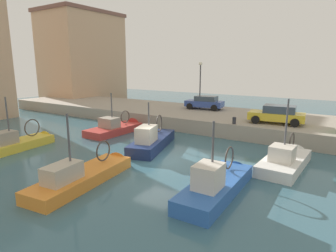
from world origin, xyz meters
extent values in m
plane|color=#386070|center=(0.00, 0.00, 0.00)|extent=(80.00, 80.00, 0.00)
cube|color=#9E9384|center=(11.50, 0.00, 0.60)|extent=(9.00, 56.00, 1.20)
cube|color=#2D60B7|center=(-2.49, -4.90, 0.00)|extent=(5.62, 1.85, 1.32)
cone|color=#2D60B7|center=(0.64, -4.80, 0.00)|extent=(0.95, 1.54, 1.51)
cube|color=#B2A893|center=(-2.49, -4.90, 0.59)|extent=(5.39, 1.71, 0.08)
cube|color=beige|center=(-3.44, -4.93, 1.17)|extent=(1.30, 1.08, 1.07)
cylinder|color=#4C4C51|center=(-3.06, -4.92, 2.02)|extent=(0.10, 0.10, 2.86)
torus|color=#3F3833|center=(-0.93, -4.85, 1.27)|extent=(1.14, 0.12, 1.14)
sphere|color=white|center=(-4.19, -4.03, 0.20)|extent=(0.32, 0.32, 0.32)
cube|color=white|center=(2.74, -6.74, 0.00)|extent=(5.04, 2.12, 1.24)
cone|color=white|center=(5.56, -6.85, 0.00)|extent=(0.97, 1.76, 1.72)
cube|color=#9E7A51|center=(2.74, -6.74, 0.56)|extent=(4.83, 1.96, 0.08)
cube|color=beige|center=(2.02, -6.71, 1.03)|extent=(1.28, 1.24, 0.86)
cylinder|color=#4C4C51|center=(2.39, -6.72, 2.25)|extent=(0.10, 0.10, 3.39)
torus|color=#3F3833|center=(4.12, -6.79, 1.23)|extent=(1.12, 0.13, 1.12)
sphere|color=white|center=(1.29, -5.62, 0.19)|extent=(0.32, 0.32, 0.32)
cube|color=navy|center=(1.88, 1.88, 0.00)|extent=(5.96, 3.37, 1.48)
cone|color=navy|center=(4.93, 2.85, 0.00)|extent=(1.33, 1.75, 1.55)
cube|color=#896B4C|center=(1.88, 1.88, 0.67)|extent=(5.70, 3.17, 0.08)
cube|color=#B7AD99|center=(0.73, 1.51, 1.25)|extent=(1.90, 1.49, 1.08)
cylinder|color=#4C4C51|center=(1.21, 1.67, 1.99)|extent=(0.10, 0.10, 2.64)
torus|color=#3F3833|center=(3.40, 2.36, 1.43)|extent=(1.27, 0.47, 1.31)
sphere|color=white|center=(-0.04, 2.26, 0.22)|extent=(0.32, 0.32, 0.32)
cube|color=#BC3833|center=(3.60, 7.23, 0.00)|extent=(5.15, 2.12, 1.18)
cone|color=#BC3833|center=(6.53, 7.22, 0.00)|extent=(0.91, 1.88, 1.88)
cube|color=#9E7A51|center=(3.60, 7.23, 0.53)|extent=(4.95, 1.95, 0.08)
cube|color=gray|center=(3.09, 7.24, 1.00)|extent=(1.16, 1.51, 0.85)
cylinder|color=#4C4C51|center=(3.43, 7.23, 1.99)|extent=(0.10, 0.10, 2.91)
torus|color=#3F3833|center=(5.04, 7.23, 1.20)|extent=(1.12, 0.09, 1.12)
sphere|color=white|center=(2.07, 8.39, 0.18)|extent=(0.32, 0.32, 0.32)
cube|color=gold|center=(-3.69, 9.50, 0.00)|extent=(5.38, 2.32, 1.16)
cone|color=gold|center=(-0.75, 9.83, 0.00)|extent=(1.07, 1.66, 1.57)
cube|color=#896B4C|center=(-3.69, 9.50, 0.52)|extent=(5.16, 2.16, 0.08)
cube|color=gray|center=(-4.44, 9.42, 0.98)|extent=(1.64, 1.26, 0.84)
cylinder|color=#4C4C51|center=(-3.99, 9.47, 2.09)|extent=(0.10, 0.10, 3.14)
torus|color=#3F3833|center=(-2.24, 9.66, 1.26)|extent=(1.27, 0.22, 1.26)
cube|color=orange|center=(-4.99, 1.06, 0.00)|extent=(6.12, 2.49, 1.17)
cone|color=orange|center=(-1.70, 1.50, 0.00)|extent=(1.10, 1.66, 1.55)
cube|color=#896B4C|center=(-4.99, 1.06, 0.53)|extent=(5.86, 2.32, 0.08)
cube|color=#B7AD99|center=(-6.20, 0.90, 0.97)|extent=(1.84, 1.21, 0.81)
cylinder|color=#4C4C51|center=(-5.69, 0.97, 2.06)|extent=(0.10, 0.10, 3.06)
torus|color=#3F3833|center=(-3.34, 1.28, 1.21)|extent=(1.14, 0.23, 1.14)
sphere|color=white|center=(-6.88, 1.77, 0.18)|extent=(0.32, 0.32, 0.32)
cube|color=#334C9E|center=(13.02, 3.38, 1.78)|extent=(2.10, 4.04, 0.61)
cube|color=#384756|center=(13.04, 3.19, 2.33)|extent=(1.69, 2.33, 0.51)
cylinder|color=black|center=(12.05, 4.59, 1.52)|extent=(0.30, 0.66, 0.64)
cylinder|color=black|center=(13.66, 4.79, 1.52)|extent=(0.30, 0.66, 0.64)
cylinder|color=black|center=(12.38, 1.98, 1.52)|extent=(0.30, 0.66, 0.64)
cylinder|color=black|center=(13.99, 2.18, 1.52)|extent=(0.30, 0.66, 0.64)
cube|color=gold|center=(9.44, -4.64, 1.77)|extent=(2.26, 4.31, 0.59)
cube|color=#384756|center=(9.47, -4.85, 2.35)|extent=(1.85, 2.48, 0.57)
cylinder|color=black|center=(8.39, -3.34, 1.52)|extent=(0.29, 0.66, 0.64)
cylinder|color=black|center=(10.19, -3.14, 1.52)|extent=(0.29, 0.66, 0.64)
cylinder|color=black|center=(8.70, -6.14, 1.52)|extent=(0.29, 0.66, 0.64)
cylinder|color=black|center=(10.50, -5.94, 1.52)|extent=(0.29, 0.66, 0.64)
cylinder|color=#2D2D33|center=(7.35, -2.00, 1.48)|extent=(0.28, 0.28, 0.55)
cylinder|color=#38383D|center=(13.00, 3.91, 3.45)|extent=(0.12, 0.12, 4.50)
sphere|color=#F2EACC|center=(13.00, 3.91, 5.85)|extent=(0.36, 0.36, 0.36)
cube|color=tan|center=(16.93, 26.31, 6.55)|extent=(10.98, 7.99, 13.10)
cube|color=brown|center=(16.93, 26.31, 13.35)|extent=(11.42, 8.31, 0.50)
camera|label=1|loc=(-13.58, -9.61, 5.67)|focal=30.35mm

